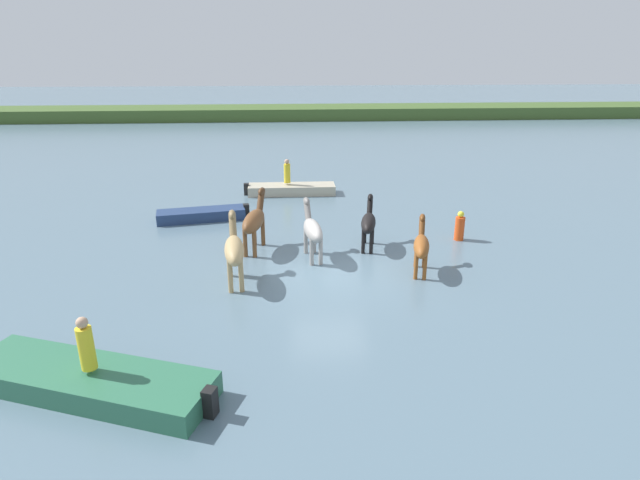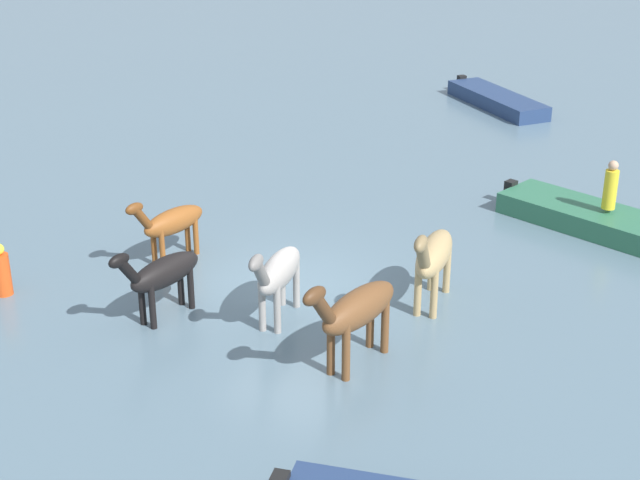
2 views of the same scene
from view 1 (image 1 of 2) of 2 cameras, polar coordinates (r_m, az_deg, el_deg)
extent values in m
plane|color=slate|center=(16.96, 0.95, -3.57)|extent=(187.93, 187.93, 0.00)
cube|color=#405B29|center=(56.62, -2.60, 13.25)|extent=(169.14, 6.00, 2.40)
ellipsoid|color=brown|center=(16.88, 11.10, -0.68)|extent=(0.89, 1.75, 0.57)
cylinder|color=brown|center=(17.51, 10.54, -1.50)|extent=(0.12, 0.12, 0.93)
cylinder|color=brown|center=(17.52, 11.43, -1.55)|extent=(0.12, 0.12, 0.93)
cylinder|color=brown|center=(16.57, 10.54, -2.77)|extent=(0.12, 0.12, 0.93)
cylinder|color=brown|center=(16.58, 11.48, -2.82)|extent=(0.12, 0.12, 0.93)
cylinder|color=brown|center=(17.60, 11.16, 1.46)|extent=(0.31, 0.55, 0.62)
ellipsoid|color=brown|center=(17.69, 11.21, 2.42)|extent=(0.30, 0.49, 0.25)
ellipsoid|color=#9E9993|center=(17.69, -0.79, 1.08)|extent=(0.80, 1.94, 0.63)
cylinder|color=#9E9993|center=(18.36, -1.58, 0.08)|extent=(0.14, 0.14, 1.04)
cylinder|color=#9E9993|center=(18.41, -0.65, 0.14)|extent=(0.14, 0.14, 1.04)
cylinder|color=#9E9993|center=(17.32, -0.92, -1.19)|extent=(0.14, 0.14, 1.04)
cylinder|color=#9E9993|center=(17.38, 0.07, -1.11)|extent=(0.14, 0.14, 1.04)
cylinder|color=slate|center=(18.50, -1.38, 3.27)|extent=(0.29, 0.60, 0.69)
ellipsoid|color=slate|center=(18.60, -1.50, 4.29)|extent=(0.29, 0.54, 0.28)
ellipsoid|color=tan|center=(15.95, -9.43, -1.13)|extent=(0.80, 2.06, 0.68)
cylinder|color=tan|center=(16.71, -9.92, -2.19)|extent=(0.15, 0.15, 1.11)
cylinder|color=tan|center=(16.71, -8.80, -2.13)|extent=(0.15, 0.15, 1.11)
cylinder|color=tan|center=(15.60, -9.86, -3.86)|extent=(0.15, 0.15, 1.11)
cylinder|color=tan|center=(15.60, -8.67, -3.79)|extent=(0.15, 0.15, 1.11)
cylinder|color=olive|center=(16.81, -9.58, 1.57)|extent=(0.30, 0.64, 0.74)
ellipsoid|color=olive|center=(16.91, -9.65, 2.77)|extent=(0.29, 0.57, 0.30)
ellipsoid|color=brown|center=(18.53, -7.32, 2.06)|extent=(1.01, 2.11, 0.68)
cylinder|color=brown|center=(19.31, -7.25, 1.06)|extent=(0.15, 0.15, 1.12)
cylinder|color=brown|center=(19.22, -6.30, 1.02)|extent=(0.15, 0.15, 1.12)
cylinder|color=brown|center=(18.21, -8.24, -0.18)|extent=(0.15, 0.15, 1.12)
cylinder|color=brown|center=(18.12, -7.24, -0.23)|extent=(0.15, 0.15, 1.12)
cylinder|color=#50311A|center=(19.39, -6.55, 4.29)|extent=(0.36, 0.66, 0.75)
ellipsoid|color=#50311A|center=(19.51, -6.43, 5.32)|extent=(0.35, 0.59, 0.30)
ellipsoid|color=black|center=(18.74, 5.35, 1.87)|extent=(0.86, 1.82, 0.59)
cylinder|color=black|center=(19.40, 4.96, 1.02)|extent=(0.13, 0.13, 0.97)
cylinder|color=black|center=(19.39, 5.80, 0.98)|extent=(0.13, 0.13, 0.97)
cylinder|color=black|center=(18.41, 4.78, -0.05)|extent=(0.13, 0.13, 0.97)
cylinder|color=black|center=(18.40, 5.67, -0.09)|extent=(0.13, 0.13, 0.97)
cylinder|color=black|center=(19.52, 5.51, 3.79)|extent=(0.31, 0.57, 0.65)
ellipsoid|color=black|center=(19.63, 5.56, 4.68)|extent=(0.30, 0.51, 0.26)
cube|color=#B7AD93|center=(26.21, -3.12, 5.43)|extent=(4.33, 1.23, 0.63)
cube|color=black|center=(26.27, -8.09, 5.46)|extent=(0.24, 0.28, 0.68)
cube|color=#2D6B4C|center=(12.40, -23.99, -14.26)|extent=(5.64, 3.28, 0.66)
cube|color=black|center=(10.95, -11.99, -17.28)|extent=(0.32, 0.34, 0.71)
cube|color=navy|center=(22.68, -12.92, 2.54)|extent=(3.77, 1.67, 0.61)
cube|color=black|center=(22.77, -8.10, 3.13)|extent=(0.29, 0.32, 0.66)
cylinder|color=yellow|center=(26.03, -3.64, 7.33)|extent=(0.32, 0.32, 0.95)
sphere|color=tan|center=(25.91, -3.67, 8.61)|extent=(0.24, 0.24, 0.24)
cylinder|color=yellow|center=(11.85, -24.31, -10.81)|extent=(0.32, 0.32, 0.95)
sphere|color=tan|center=(11.58, -24.74, -8.27)|extent=(0.24, 0.24, 0.24)
cylinder|color=#E54C19|center=(20.38, 15.10, 1.22)|extent=(0.36, 0.36, 0.90)
sphere|color=yellow|center=(20.21, 15.25, 2.75)|extent=(0.24, 0.24, 0.24)
camera|label=2|loc=(32.00, -17.65, 22.93)|focal=52.77mm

